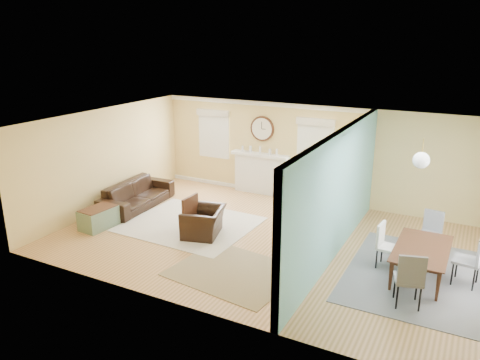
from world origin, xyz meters
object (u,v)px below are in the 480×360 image
(eames_chair, at_px, (204,222))
(dining_table, at_px, (422,263))
(green_chair, at_px, (312,195))
(credenza, at_px, (335,211))
(sofa, at_px, (137,195))

(eames_chair, bearing_deg, dining_table, 77.10)
(green_chair, height_order, credenza, credenza)
(eames_chair, distance_m, dining_table, 4.62)
(credenza, bearing_deg, eames_chair, -143.91)
(eames_chair, relative_size, green_chair, 1.22)
(dining_table, bearing_deg, sofa, 86.36)
(sofa, bearing_deg, dining_table, -97.69)
(sofa, xyz_separation_m, eames_chair, (2.52, -0.76, -0.01))
(sofa, distance_m, green_chair, 4.57)
(eames_chair, height_order, credenza, credenza)
(sofa, relative_size, green_chair, 2.82)
(eames_chair, height_order, green_chair, green_chair)
(green_chair, bearing_deg, eames_chair, 96.84)
(eames_chair, distance_m, green_chair, 3.16)
(green_chair, bearing_deg, credenza, 171.40)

